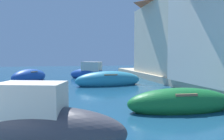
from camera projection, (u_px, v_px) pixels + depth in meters
name	position (u px, v px, depth m)	size (l,w,h in m)	color
moored_boat_0	(108.00, 80.00, 14.51)	(4.70, 1.82, 1.27)	teal
moored_boat_4	(89.00, 73.00, 19.16)	(3.79, 3.22, 1.76)	#1E479E
moored_boat_6	(180.00, 103.00, 7.69)	(4.03, 1.54, 1.10)	#197233
moored_boat_7	(29.00, 77.00, 17.03)	(3.14, 3.52, 1.25)	#1E479E
moored_boat_8	(43.00, 127.00, 4.71)	(3.88, 2.33, 1.67)	#3F3F47
waterfront_building_annex	(176.00, 33.00, 18.85)	(5.76, 7.52, 6.96)	beige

